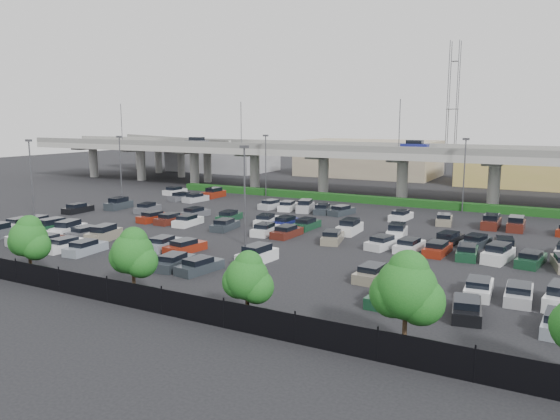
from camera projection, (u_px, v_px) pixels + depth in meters
ground at (282, 231)px, 63.69m from camera, size 280.00×280.00×0.00m
overpass at (372, 155)px, 90.35m from camera, size 150.00×13.00×15.80m
on_ramp at (171, 145)px, 124.38m from camera, size 50.93×30.13×8.80m
hedge at (358, 199)px, 85.26m from camera, size 66.00×1.60×1.10m
fence at (97, 288)px, 39.32m from camera, size 70.00×0.10×2.00m
tree_row at (118, 250)px, 39.80m from camera, size 65.07×3.66×5.94m
parked_cars at (276, 231)px, 60.56m from camera, size 62.84×41.60×1.67m
light_poles at (260, 174)px, 66.33m from camera, size 66.90×48.38×10.30m
distant_buildings at (480, 164)px, 110.78m from camera, size 138.00×24.00×9.00m
comm_tower at (453, 106)px, 123.30m from camera, size 2.40×2.40×30.00m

